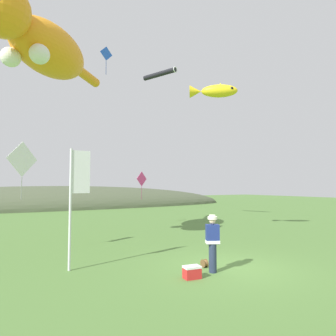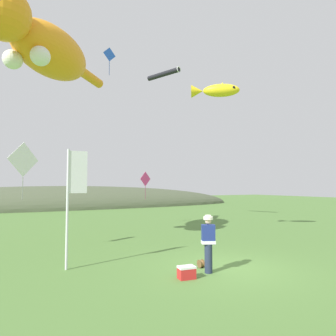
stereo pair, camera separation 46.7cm
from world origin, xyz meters
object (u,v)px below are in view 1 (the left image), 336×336
at_px(picnic_cooler, 192,272).
at_px(kite_diamond_white, 22,159).
at_px(kite_diamond_pink, 142,179).
at_px(kite_spool, 204,263).
at_px(kite_fish_windsock, 214,91).
at_px(kite_diamond_blue, 106,54).
at_px(kite_tube_streamer, 160,74).
at_px(festival_banner_pole, 76,190).
at_px(festival_attendant, 213,241).
at_px(kite_giant_cat, 41,45).

bearing_deg(picnic_cooler, kite_diamond_white, 125.66).
bearing_deg(kite_diamond_pink, kite_spool, -104.16).
relative_size(picnic_cooler, kite_fish_windsock, 0.21).
xyz_separation_m(picnic_cooler, kite_diamond_pink, (3.71, 11.42, 2.96)).
bearing_deg(kite_diamond_pink, picnic_cooler, -108.02).
height_order(kite_fish_windsock, kite_diamond_white, kite_fish_windsock).
relative_size(kite_diamond_blue, kite_diamond_pink, 0.95).
xyz_separation_m(kite_tube_streamer, kite_diamond_white, (-9.39, -5.91, -7.19)).
distance_m(kite_spool, kite_diamond_blue, 14.66).
bearing_deg(picnic_cooler, kite_spool, 36.80).
relative_size(festival_banner_pole, kite_diamond_pink, 2.03).
xyz_separation_m(kite_spool, kite_fish_windsock, (4.12, 4.51, 7.71)).
bearing_deg(festival_banner_pole, kite_tube_streamer, 48.46).
height_order(festival_banner_pole, kite_diamond_white, kite_diamond_white).
relative_size(festival_attendant, kite_tube_streamer, 0.63).
xyz_separation_m(festival_attendant, kite_diamond_white, (-5.03, 5.58, 2.77)).
bearing_deg(kite_diamond_pink, kite_diamond_blue, -164.09).
bearing_deg(kite_spool, kite_tube_streamer, 68.78).
height_order(kite_spool, festival_banner_pole, festival_banner_pole).
relative_size(festival_attendant, kite_spool, 6.67).
distance_m(festival_attendant, kite_giant_cat, 11.45).
bearing_deg(kite_diamond_blue, kite_tube_streamer, 13.60).
bearing_deg(kite_fish_windsock, festival_banner_pole, -161.44).
distance_m(kite_giant_cat, kite_diamond_pink, 10.28).
distance_m(festival_banner_pole, kite_diamond_white, 3.62).
bearing_deg(festival_attendant, kite_diamond_blue, 90.48).
bearing_deg(kite_tube_streamer, festival_attendant, -110.74).
height_order(kite_fish_windsock, kite_diamond_blue, kite_diamond_blue).
bearing_deg(kite_diamond_blue, kite_giant_cat, -139.63).
relative_size(picnic_cooler, kite_tube_streamer, 0.19).
relative_size(kite_spool, kite_giant_cat, 0.04).
relative_size(kite_giant_cat, kite_diamond_white, 3.05).
distance_m(kite_fish_windsock, kite_diamond_blue, 7.56).
relative_size(kite_fish_windsock, kite_diamond_pink, 1.32).
bearing_deg(festival_attendant, kite_diamond_pink, 75.98).
xyz_separation_m(kite_spool, kite_tube_streamer, (4.23, 10.90, 10.79)).
distance_m(picnic_cooler, kite_diamond_blue, 15.17).
bearing_deg(kite_diamond_pink, kite_tube_streamer, 9.13).
distance_m(kite_fish_windsock, kite_tube_streamer, 7.10).
relative_size(kite_tube_streamer, kite_diamond_pink, 1.48).
relative_size(kite_diamond_blue, kite_diamond_white, 0.79).
bearing_deg(kite_fish_windsock, kite_diamond_white, 177.03).
bearing_deg(kite_tube_streamer, kite_diamond_pink, -170.87).
xyz_separation_m(kite_giant_cat, kite_diamond_blue, (4.23, 3.60, 1.93)).
xyz_separation_m(kite_diamond_white, kite_diamond_pink, (7.84, 5.67, -0.59)).
xyz_separation_m(kite_fish_windsock, kite_diamond_pink, (-1.43, 6.15, -4.70)).
xyz_separation_m(kite_spool, kite_diamond_blue, (-0.21, 9.83, 10.88)).
xyz_separation_m(kite_diamond_blue, kite_diamond_pink, (2.90, 0.83, -7.87)).
relative_size(kite_tube_streamer, kite_diamond_white, 1.23).
bearing_deg(kite_giant_cat, festival_attendant, -57.68).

